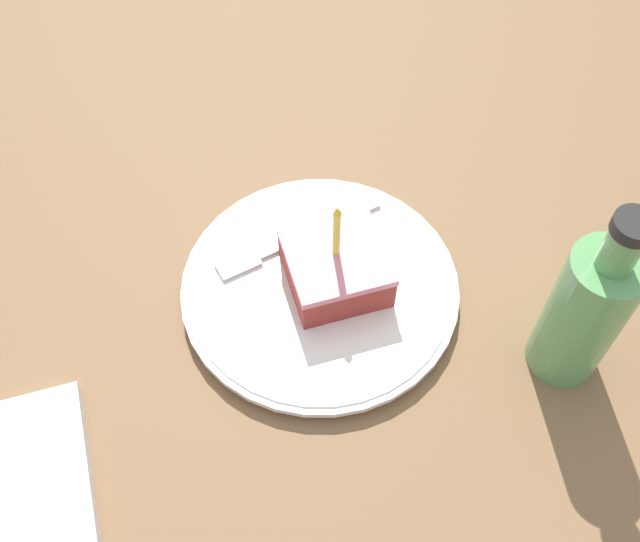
{
  "coord_description": "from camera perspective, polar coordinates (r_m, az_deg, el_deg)",
  "views": [
    {
      "loc": [
        0.43,
        -0.13,
        0.67
      ],
      "look_at": [
        0.03,
        -0.01,
        0.04
      ],
      "focal_mm": 42.0,
      "sensor_mm": 36.0,
      "label": 1
    }
  ],
  "objects": [
    {
      "name": "cake_slice",
      "position": [
        0.76,
        1.2,
        0.38
      ],
      "size": [
        0.1,
        0.1,
        0.12
      ],
      "color": "#99332D",
      "rests_on": "plate"
    },
    {
      "name": "plate",
      "position": [
        0.78,
        0.0,
        -1.31
      ],
      "size": [
        0.29,
        0.29,
        0.02
      ],
      "color": "white",
      "rests_on": "ground_plane"
    },
    {
      "name": "fork",
      "position": [
        0.81,
        -2.34,
        2.25
      ],
      "size": [
        0.06,
        0.19,
        0.0
      ],
      "color": "silver",
      "rests_on": "plate"
    },
    {
      "name": "bottle",
      "position": [
        0.72,
        19.59,
        -2.88
      ],
      "size": [
        0.07,
        0.07,
        0.22
      ],
      "color": "#599959",
      "rests_on": "ground_plane"
    },
    {
      "name": "ground_plane",
      "position": [
        0.83,
        0.11,
        -0.6
      ],
      "size": [
        2.4,
        2.4,
        0.04
      ],
      "color": "brown",
      "rests_on": "ground"
    }
  ]
}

